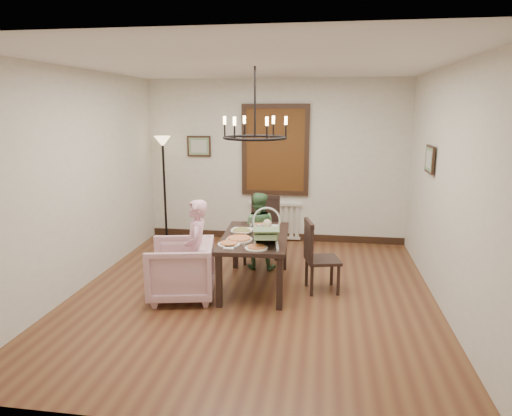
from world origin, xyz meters
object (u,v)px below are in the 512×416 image
(chair_far, at_px, (261,230))
(drinking_glass, at_px, (267,229))
(elderly_woman, at_px, (197,258))
(dining_table, at_px, (255,242))
(armchair, at_px, (181,270))
(chair_right, at_px, (323,256))
(floor_lamp, at_px, (165,191))
(seated_man, at_px, (258,237))
(baby_bouncer, at_px, (266,233))

(chair_far, distance_m, drinking_glass, 0.91)
(chair_far, bearing_deg, elderly_woman, -100.29)
(dining_table, height_order, elderly_woman, elderly_woman)
(armchair, bearing_deg, chair_far, 139.81)
(armchair, distance_m, elderly_woman, 0.25)
(chair_right, height_order, floor_lamp, floor_lamp)
(elderly_woman, bearing_deg, seated_man, 143.07)
(chair_right, distance_m, elderly_woman, 1.59)
(elderly_woman, bearing_deg, chair_far, 146.37)
(chair_far, relative_size, seated_man, 1.10)
(chair_right, bearing_deg, chair_far, 30.69)
(chair_right, distance_m, drinking_glass, 0.79)
(chair_far, bearing_deg, drinking_glass, -64.29)
(chair_far, distance_m, baby_bouncer, 1.41)
(chair_right, bearing_deg, armchair, 92.17)
(seated_man, bearing_deg, chair_far, -91.26)
(dining_table, distance_m, floor_lamp, 2.68)
(elderly_woman, xyz_separation_m, seated_man, (0.58, 1.19, -0.05))
(chair_far, height_order, elderly_woman, same)
(chair_far, bearing_deg, dining_table, -74.22)
(chair_right, bearing_deg, drinking_glass, 68.48)
(chair_far, distance_m, armchair, 1.65)
(chair_right, bearing_deg, dining_table, 75.84)
(chair_far, xyz_separation_m, elderly_woman, (-0.59, -1.42, -0.00))
(dining_table, relative_size, chair_right, 1.63)
(dining_table, relative_size, baby_bouncer, 3.13)
(drinking_glass, distance_m, floor_lamp, 2.71)
(chair_far, height_order, chair_right, chair_far)
(armchair, distance_m, seated_man, 1.45)
(seated_man, relative_size, drinking_glass, 7.10)
(dining_table, height_order, armchair, armchair)
(floor_lamp, bearing_deg, elderly_woman, -62.29)
(chair_far, relative_size, drinking_glass, 7.82)
(seated_man, distance_m, drinking_glass, 0.73)
(seated_man, xyz_separation_m, drinking_glass, (0.21, -0.63, 0.29))
(armchair, bearing_deg, drinking_glass, 109.19)
(dining_table, relative_size, drinking_glass, 11.57)
(chair_right, height_order, elderly_woman, elderly_woman)
(seated_man, distance_m, baby_bouncer, 1.21)
(chair_right, distance_m, armchair, 1.79)
(chair_right, distance_m, baby_bouncer, 0.87)
(chair_right, xyz_separation_m, floor_lamp, (-2.76, 1.89, 0.43))
(dining_table, relative_size, chair_far, 1.48)
(dining_table, distance_m, elderly_woman, 0.81)
(baby_bouncer, xyz_separation_m, floor_lamp, (-2.08, 2.28, 0.05))
(floor_lamp, bearing_deg, chair_right, -34.41)
(chair_far, height_order, drinking_glass, chair_far)
(elderly_woman, relative_size, baby_bouncer, 2.12)
(seated_man, relative_size, floor_lamp, 0.52)
(floor_lamp, bearing_deg, armchair, -66.45)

